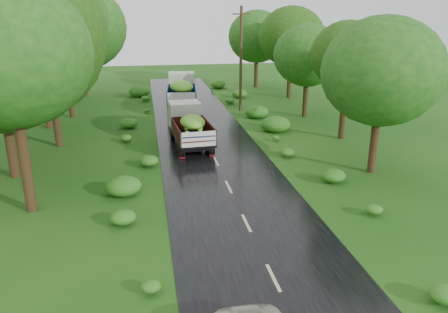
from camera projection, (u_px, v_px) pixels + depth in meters
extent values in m
plane|color=#12430E|center=(273.00, 278.00, 14.60)|extent=(120.00, 120.00, 0.00)
cube|color=black|center=(241.00, 213.00, 19.26)|extent=(6.50, 80.00, 0.02)
cube|color=#BFB78C|center=(273.00, 277.00, 14.59)|extent=(0.12, 1.60, 0.00)
cube|color=#BFB78C|center=(246.00, 223.00, 18.32)|extent=(0.12, 1.60, 0.00)
cube|color=#BFB78C|center=(229.00, 187.00, 22.05)|extent=(0.12, 1.60, 0.00)
cube|color=#BFB78C|center=(216.00, 161.00, 25.78)|extent=(0.12, 1.60, 0.00)
cube|color=#BFB78C|center=(207.00, 142.00, 29.51)|extent=(0.12, 1.60, 0.00)
cube|color=#BFB78C|center=(199.00, 127.00, 33.24)|extent=(0.12, 1.60, 0.00)
cube|color=#BFB78C|center=(193.00, 115.00, 36.97)|extent=(0.12, 1.60, 0.00)
cube|color=#BFB78C|center=(189.00, 105.00, 40.70)|extent=(0.12, 1.60, 0.00)
cube|color=#BFB78C|center=(185.00, 97.00, 44.43)|extent=(0.12, 1.60, 0.00)
cube|color=#BFB78C|center=(181.00, 91.00, 48.16)|extent=(0.12, 1.60, 0.00)
cube|color=#BFB78C|center=(178.00, 85.00, 51.89)|extent=(0.12, 1.60, 0.00)
cube|color=black|center=(190.00, 137.00, 28.42)|extent=(1.98, 5.40, 0.26)
cylinder|color=black|center=(172.00, 133.00, 30.03)|extent=(0.33, 0.96, 0.94)
cylinder|color=black|center=(198.00, 131.00, 30.45)|extent=(0.33, 0.96, 0.94)
cylinder|color=black|center=(179.00, 146.00, 27.15)|extent=(0.33, 0.96, 0.94)
cylinder|color=black|center=(208.00, 144.00, 27.57)|extent=(0.33, 0.96, 0.94)
cylinder|color=black|center=(182.00, 150.00, 26.26)|extent=(0.33, 0.96, 0.94)
cylinder|color=black|center=(211.00, 148.00, 26.69)|extent=(0.33, 0.96, 0.94)
cube|color=maroon|center=(183.00, 155.00, 26.04)|extent=(0.32, 0.06, 0.42)
cube|color=maroon|center=(212.00, 153.00, 26.46)|extent=(0.32, 0.06, 0.42)
cube|color=silver|center=(185.00, 115.00, 30.04)|extent=(2.20, 1.93, 1.79)
cube|color=black|center=(193.00, 139.00, 27.45)|extent=(2.44, 4.19, 0.15)
cube|color=#470C0F|center=(176.00, 132.00, 27.04)|extent=(0.35, 4.05, 0.89)
cube|color=#470C0F|center=(209.00, 129.00, 27.52)|extent=(0.35, 4.05, 0.89)
cube|color=#470C0F|center=(187.00, 123.00, 29.11)|extent=(2.17, 0.22, 0.89)
cube|color=silver|center=(199.00, 139.00, 25.46)|extent=(2.17, 0.22, 0.89)
ellipsoid|color=#3E901A|center=(193.00, 122.00, 27.10)|extent=(2.05, 3.52, 0.94)
cube|color=black|center=(182.00, 101.00, 39.42)|extent=(2.41, 6.21, 0.30)
cylinder|color=black|center=(171.00, 98.00, 41.47)|extent=(0.40, 1.10, 1.08)
cylinder|color=black|center=(193.00, 98.00, 41.64)|extent=(0.40, 1.10, 1.08)
cylinder|color=black|center=(170.00, 106.00, 38.09)|extent=(0.40, 1.10, 1.08)
cylinder|color=black|center=(194.00, 105.00, 38.26)|extent=(0.40, 1.10, 1.08)
cylinder|color=black|center=(170.00, 109.00, 37.05)|extent=(0.40, 1.10, 1.08)
cylinder|color=black|center=(194.00, 108.00, 37.21)|extent=(0.40, 1.10, 1.08)
cube|color=maroon|center=(170.00, 112.00, 36.78)|extent=(0.37, 0.08, 0.48)
cube|color=maroon|center=(194.00, 112.00, 36.94)|extent=(0.37, 0.08, 0.48)
cube|color=silver|center=(182.00, 83.00, 41.33)|extent=(2.56, 2.26, 2.05)
cube|color=black|center=(182.00, 101.00, 38.28)|extent=(2.90, 4.84, 0.17)
cube|color=navy|center=(168.00, 94.00, 37.99)|extent=(0.52, 4.62, 1.02)
cube|color=navy|center=(195.00, 94.00, 38.18)|extent=(0.52, 4.62, 1.02)
cube|color=navy|center=(182.00, 89.00, 40.23)|extent=(2.48, 0.32, 1.02)
cube|color=silver|center=(182.00, 99.00, 35.94)|extent=(2.48, 0.32, 1.02)
ellipsoid|color=#3E901A|center=(181.00, 86.00, 37.88)|extent=(2.43, 4.07, 1.08)
cylinder|color=#382616|center=(241.00, 60.00, 37.29)|extent=(0.28, 0.28, 8.83)
cube|color=#382616|center=(241.00, 14.00, 36.09)|extent=(1.54, 0.40, 0.11)
cylinder|color=black|center=(19.00, 125.00, 18.26)|extent=(0.47, 0.47, 7.85)
ellipsoid|color=#19450D|center=(8.00, 53.00, 17.31)|extent=(3.65, 3.65, 3.29)
cylinder|color=black|center=(3.00, 98.00, 22.09)|extent=(0.48, 0.48, 8.54)
cylinder|color=black|center=(52.00, 91.00, 27.55)|extent=(0.46, 0.46, 7.31)
ellipsoid|color=#19450D|center=(47.00, 46.00, 26.66)|extent=(3.69, 3.69, 3.32)
cylinder|color=black|center=(41.00, 67.00, 31.70)|extent=(0.50, 0.50, 9.05)
ellipsoid|color=#19450D|center=(35.00, 18.00, 30.60)|extent=(4.47, 4.47, 4.03)
cylinder|color=black|center=(68.00, 71.00, 35.17)|extent=(0.46, 0.46, 7.66)
ellipsoid|color=#19450D|center=(63.00, 33.00, 34.23)|extent=(3.25, 3.25, 2.93)
cylinder|color=black|center=(60.00, 58.00, 39.47)|extent=(0.49, 0.49, 8.71)
ellipsoid|color=#19450D|center=(55.00, 20.00, 38.41)|extent=(4.04, 4.04, 3.64)
cylinder|color=black|center=(82.00, 58.00, 44.33)|extent=(0.47, 0.47, 7.76)
ellipsoid|color=#19450D|center=(79.00, 27.00, 43.39)|extent=(4.32, 4.32, 3.89)
cylinder|color=black|center=(377.00, 117.00, 23.16)|extent=(0.43, 0.43, 6.27)
ellipsoid|color=#144F13|center=(382.00, 71.00, 22.40)|extent=(3.54, 3.54, 3.19)
cylinder|color=black|center=(345.00, 92.00, 29.41)|extent=(0.44, 0.44, 6.46)
ellipsoid|color=#144F13|center=(348.00, 55.00, 28.63)|extent=(3.16, 3.16, 2.84)
cylinder|color=black|center=(306.00, 82.00, 35.66)|extent=(0.42, 0.42, 5.73)
ellipsoid|color=#144F13|center=(308.00, 55.00, 34.96)|extent=(3.33, 3.33, 3.00)
cylinder|color=black|center=(290.00, 64.00, 43.37)|extent=(0.44, 0.44, 6.84)
ellipsoid|color=#144F13|center=(291.00, 36.00, 42.54)|extent=(3.59, 3.59, 3.23)
cylinder|color=black|center=(256.00, 59.00, 49.41)|extent=(0.43, 0.43, 6.42)
ellipsoid|color=#144F13|center=(257.00, 37.00, 48.63)|extent=(3.58, 3.58, 3.22)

